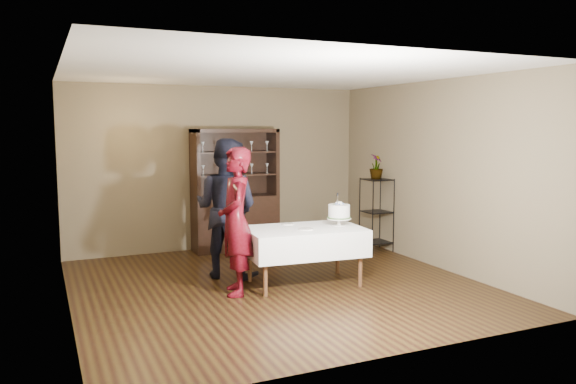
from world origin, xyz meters
The scene contains 14 objects.
floor centered at (0.00, 0.00, 0.00)m, with size 5.00×5.00×0.00m, color black.
ceiling centered at (0.00, 0.00, 2.70)m, with size 5.00×5.00×0.00m, color white.
back_wall centered at (0.00, 2.50, 1.35)m, with size 5.00×0.02×2.70m, color #6F6147.
wall_left centered at (-2.50, 0.00, 1.35)m, with size 0.02×5.00×2.70m, color #6F6147.
wall_right centered at (2.50, 0.00, 1.35)m, with size 0.02×5.00×2.70m, color #6F6147.
china_hutch centered at (0.20, 2.25, 0.66)m, with size 1.40×0.48×2.00m.
plant_etagere centered at (2.28, 1.20, 0.65)m, with size 0.42×0.42×1.20m.
cake_table centered at (0.34, -0.11, 0.57)m, with size 1.55×1.03×0.74m.
woman centered at (-0.60, -0.14, 0.90)m, with size 0.65×0.43×1.79m, color #3D0509.
man centered at (-0.46, 0.68, 0.94)m, with size 0.91×0.71×1.88m, color black.
cake centered at (0.83, -0.14, 0.92)m, with size 0.32×0.32×0.44m.
plate_near centered at (0.30, -0.22, 0.75)m, with size 0.19×0.19×0.01m, color silver.
plate_far centered at (0.24, 0.21, 0.75)m, with size 0.16×0.16×0.01m, color silver.
potted_plant centered at (2.27, 1.22, 1.39)m, with size 0.23×0.23×0.40m, color #3E622E.
Camera 1 is at (-2.74, -6.51, 2.03)m, focal length 35.00 mm.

